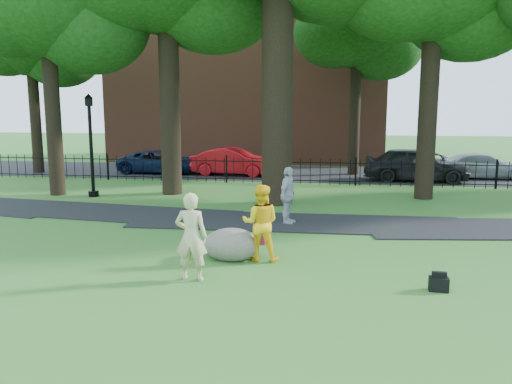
% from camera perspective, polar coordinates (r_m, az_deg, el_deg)
% --- Properties ---
extents(ground, '(120.00, 120.00, 0.00)m').
position_cam_1_polar(ground, '(11.61, -1.91, -7.61)').
color(ground, '#2E6B25').
rests_on(ground, ground).
extents(footpath, '(36.07, 3.85, 0.03)m').
position_cam_1_polar(footpath, '(15.22, 4.67, -3.55)').
color(footpath, black).
rests_on(footpath, ground).
extents(street, '(80.00, 7.00, 0.02)m').
position_cam_1_polar(street, '(27.19, 4.68, 2.13)').
color(street, black).
rests_on(street, ground).
extents(iron_fence, '(44.00, 0.04, 1.20)m').
position_cam_1_polar(iron_fence, '(23.16, 3.88, 2.39)').
color(iron_fence, black).
rests_on(iron_fence, ground).
extents(brick_building, '(18.00, 8.00, 12.00)m').
position_cam_1_polar(brick_building, '(35.53, -0.72, 13.53)').
color(brick_building, brown).
rests_on(brick_building, ground).
extents(woman, '(0.66, 0.43, 1.79)m').
position_cam_1_polar(woman, '(10.05, -7.41, -5.08)').
color(woman, '#C4B887').
rests_on(woman, ground).
extents(man, '(0.88, 0.70, 1.74)m').
position_cam_1_polar(man, '(11.27, 0.53, -3.54)').
color(man, yellow).
rests_on(man, ground).
extents(pedestrian, '(0.65, 1.08, 1.73)m').
position_cam_1_polar(pedestrian, '(14.91, 3.65, -0.42)').
color(pedestrian, '#B5B4B9').
rests_on(pedestrian, ground).
extents(boulder, '(1.35, 1.04, 0.77)m').
position_cam_1_polar(boulder, '(11.52, -2.80, -5.76)').
color(boulder, '#696557').
rests_on(boulder, ground).
extents(lamppost, '(0.40, 0.40, 4.02)m').
position_cam_1_polar(lamppost, '(20.63, -18.33, 4.93)').
color(lamppost, black).
rests_on(lamppost, ground).
extents(backpack, '(0.37, 0.25, 0.27)m').
position_cam_1_polar(backpack, '(10.18, 20.15, -9.85)').
color(backpack, black).
rests_on(backpack, ground).
extents(red_bag, '(0.39, 0.28, 0.25)m').
position_cam_1_polar(red_bag, '(12.82, 0.37, -5.39)').
color(red_bag, maroon).
rests_on(red_bag, ground).
extents(red_sedan, '(4.49, 1.90, 1.44)m').
position_cam_1_polar(red_sedan, '(26.18, -2.60, 3.47)').
color(red_sedan, '#B10D15').
rests_on(red_sedan, ground).
extents(navy_van, '(4.48, 2.10, 1.24)m').
position_cam_1_polar(navy_van, '(27.58, -10.95, 3.39)').
color(navy_van, '#0A1836').
rests_on(navy_van, ground).
extents(grey_car, '(5.01, 2.32, 1.66)m').
position_cam_1_polar(grey_car, '(25.15, 17.82, 3.04)').
color(grey_car, black).
rests_on(grey_car, ground).
extents(silver_car, '(4.43, 1.97, 1.26)m').
position_cam_1_polar(silver_car, '(27.41, 24.47, 2.72)').
color(silver_car, '#94969C').
rests_on(silver_car, ground).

